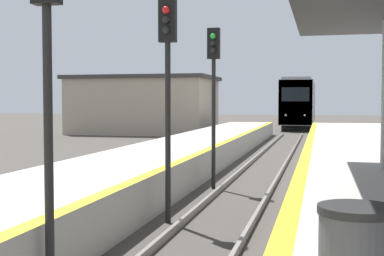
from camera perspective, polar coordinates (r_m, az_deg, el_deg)
The scene contains 5 objects.
train at distance 54.55m, azimuth 11.40°, elevation 2.59°, with size 2.84×18.54×4.66m.
signal_near at distance 7.17m, azimuth -15.24°, elevation 8.35°, with size 0.36×0.31×4.74m.
signal_mid at distance 11.33m, azimuth -2.62°, elevation 6.41°, with size 0.36×0.31×4.74m.
signal_far at distance 15.78m, azimuth 2.31°, elevation 5.42°, with size 0.36×0.31×4.74m.
station_building at distance 43.36m, azimuth -5.11°, elevation 2.50°, with size 11.33×7.70×4.59m.
Camera 1 is at (2.08, -1.33, 2.61)m, focal length 50.00 mm.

